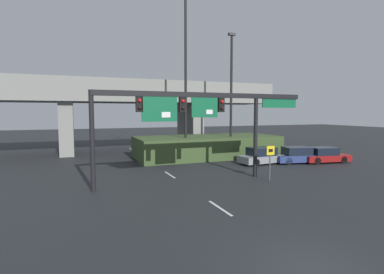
{
  "coord_description": "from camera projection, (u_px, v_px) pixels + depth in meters",
  "views": [
    {
      "loc": [
        -6.34,
        -6.6,
        4.59
      ],
      "look_at": [
        0.0,
        9.64,
        3.13
      ],
      "focal_mm": 28.0,
      "sensor_mm": 36.0,
      "label": 1
    }
  ],
  "objects": [
    {
      "name": "ground_plane",
      "position": [
        311.0,
        268.0,
        8.81
      ],
      "size": [
        160.0,
        160.0,
        0.0
      ],
      "primitive_type": "plane",
      "color": "black"
    },
    {
      "name": "lane_markings",
      "position": [
        170.0,
        175.0,
        21.91
      ],
      "size": [
        0.14,
        35.08,
        0.01
      ],
      "color": "silver",
      "rests_on": "ground"
    },
    {
      "name": "signal_gantry",
      "position": [
        197.0,
        110.0,
        19.29
      ],
      "size": [
        14.58,
        0.44,
        5.85
      ],
      "color": "black",
      "rests_on": "ground"
    },
    {
      "name": "speed_limit_sign",
      "position": [
        270.0,
        158.0,
        19.84
      ],
      "size": [
        0.6,
        0.11,
        2.4
      ],
      "color": "#4C4C4C",
      "rests_on": "ground"
    },
    {
      "name": "highway_light_pole_near",
      "position": [
        231.0,
        93.0,
        29.79
      ],
      "size": [
        0.7,
        0.36,
        12.3
      ],
      "color": "black",
      "rests_on": "ground"
    },
    {
      "name": "highway_light_pole_far",
      "position": [
        186.0,
        63.0,
        28.12
      ],
      "size": [
        0.7,
        0.36,
        17.56
      ],
      "color": "black",
      "rests_on": "ground"
    },
    {
      "name": "overpass_bridge",
      "position": [
        133.0,
        102.0,
        35.15
      ],
      "size": [
        34.1,
        7.4,
        8.12
      ],
      "color": "gray",
      "rests_on": "ground"
    },
    {
      "name": "grass_embankment",
      "position": [
        207.0,
        147.0,
        30.62
      ],
      "size": [
        14.39,
        6.08,
        2.12
      ],
      "color": "#384C28",
      "rests_on": "ground"
    },
    {
      "name": "parked_sedan_near_right",
      "position": [
        263.0,
        156.0,
        26.53
      ],
      "size": [
        4.53,
        2.1,
        1.48
      ],
      "rotation": [
        0.0,
        0.0,
        0.07
      ],
      "color": "gray",
      "rests_on": "ground"
    },
    {
      "name": "parked_sedan_mid_right",
      "position": [
        298.0,
        156.0,
        26.98
      ],
      "size": [
        4.68,
        2.64,
        1.45
      ],
      "rotation": [
        0.0,
        0.0,
        -0.2
      ],
      "color": "navy",
      "rests_on": "ground"
    },
    {
      "name": "parked_sedan_far_right",
      "position": [
        324.0,
        155.0,
        27.23
      ],
      "size": [
        4.55,
        2.43,
        1.39
      ],
      "rotation": [
        0.0,
        0.0,
        -0.14
      ],
      "color": "maroon",
      "rests_on": "ground"
    }
  ]
}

